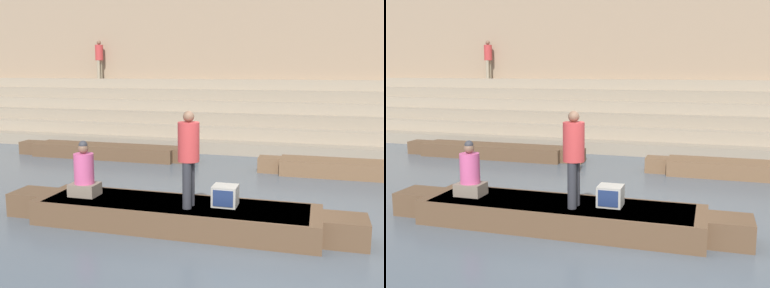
% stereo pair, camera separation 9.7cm
% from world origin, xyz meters
% --- Properties ---
extents(ground_plane, '(120.00, 120.00, 0.00)m').
position_xyz_m(ground_plane, '(0.00, 0.00, 0.00)').
color(ground_plane, '#4C5660').
extents(ghat_steps, '(36.00, 4.41, 2.45)m').
position_xyz_m(ghat_steps, '(0.00, 9.89, 0.89)').
color(ghat_steps, gray).
rests_on(ghat_steps, ground).
extents(back_wall, '(34.20, 1.28, 6.71)m').
position_xyz_m(back_wall, '(0.00, 12.07, 3.33)').
color(back_wall, '#937A60').
rests_on(back_wall, ground).
extents(rowboat_main, '(6.72, 1.44, 0.46)m').
position_xyz_m(rowboat_main, '(-1.56, -0.02, 0.24)').
color(rowboat_main, brown).
rests_on(rowboat_main, ground).
extents(person_standing, '(0.38, 0.38, 1.71)m').
position_xyz_m(person_standing, '(-1.24, -0.17, 1.44)').
color(person_standing, '#28282D').
rests_on(person_standing, rowboat_main).
extents(person_rowing, '(0.53, 0.42, 1.08)m').
position_xyz_m(person_rowing, '(-3.37, -0.03, 0.88)').
color(person_rowing, '#756656').
rests_on(person_rowing, rowboat_main).
extents(tv_set, '(0.44, 0.41, 0.37)m').
position_xyz_m(tv_set, '(-0.62, 0.07, 0.64)').
color(tv_set, '#9E998E').
rests_on(tv_set, rowboat_main).
extents(moored_boat_shore, '(5.64, 1.00, 0.42)m').
position_xyz_m(moored_boat_shore, '(2.15, 5.01, 0.23)').
color(moored_boat_shore, brown).
rests_on(moored_boat_shore, ground).
extents(moored_boat_distant, '(6.21, 1.00, 0.42)m').
position_xyz_m(moored_boat_distant, '(-5.79, 5.60, 0.23)').
color(moored_boat_distant, brown).
rests_on(moored_boat_distant, ground).
extents(mooring_post, '(0.13, 0.13, 1.24)m').
position_xyz_m(mooring_post, '(-2.40, 3.71, 0.62)').
color(mooring_post, '#473828').
rests_on(mooring_post, ground).
extents(person_on_steps, '(0.36, 0.36, 1.69)m').
position_xyz_m(person_on_steps, '(-8.74, 11.11, 3.42)').
color(person_on_steps, gray).
rests_on(person_on_steps, ghat_steps).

